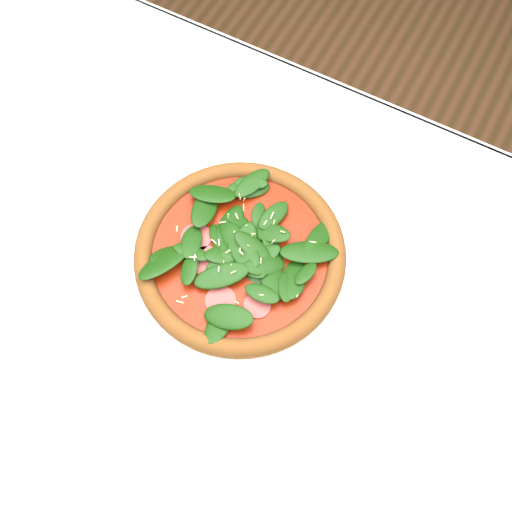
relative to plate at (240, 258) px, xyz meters
The scene contains 4 objects.
ground 0.76m from the plate, 108.74° to the right, with size 6.00×6.00×0.00m, color brown.
dining_table 0.13m from the plate, 108.74° to the right, with size 1.21×0.81×0.75m.
plate is the anchor object (origin of this frame).
pizza 0.02m from the plate, 116.57° to the left, with size 0.36×0.36×0.04m.
Camera 1 is at (0.19, -0.20, 1.46)m, focal length 40.00 mm.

